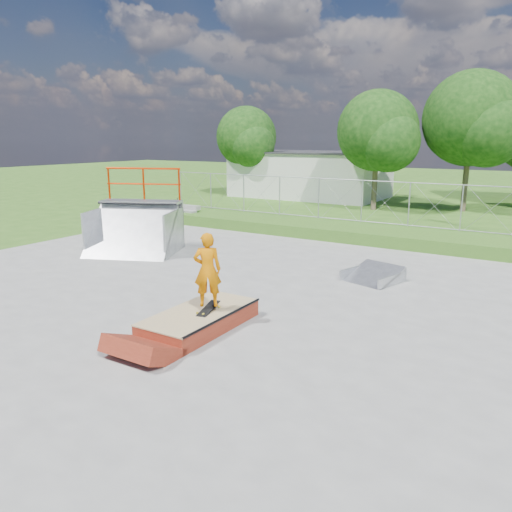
{
  "coord_description": "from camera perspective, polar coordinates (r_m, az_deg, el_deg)",
  "views": [
    {
      "loc": [
        7.35,
        -9.83,
        4.03
      ],
      "look_at": [
        0.84,
        0.64,
        1.1
      ],
      "focal_mm": 35.0,
      "sensor_mm": 36.0,
      "label": 1
    }
  ],
  "objects": [
    {
      "name": "ground",
      "position": [
        12.92,
        -4.67,
        -4.85
      ],
      "size": [
        120.0,
        120.0,
        0.0
      ],
      "primitive_type": "plane",
      "color": "#34611B",
      "rests_on": "ground"
    },
    {
      "name": "concrete_pad",
      "position": [
        12.91,
        -4.68,
        -4.77
      ],
      "size": [
        20.0,
        16.0,
        0.04
      ],
      "primitive_type": "cube",
      "color": "gray",
      "rests_on": "ground"
    },
    {
      "name": "grass_berm",
      "position": [
        21.02,
        10.9,
        2.77
      ],
      "size": [
        24.0,
        3.0,
        0.5
      ],
      "primitive_type": "cube",
      "color": "#34611B",
      "rests_on": "ground"
    },
    {
      "name": "grind_box",
      "position": [
        10.89,
        -6.43,
        -7.28
      ],
      "size": [
        1.33,
        2.74,
        0.41
      ],
      "rotation": [
        0.0,
        0.0,
        0.0
      ],
      "color": "maroon",
      "rests_on": "concrete_pad"
    },
    {
      "name": "quarter_pipe",
      "position": [
        18.09,
        -13.96,
        4.86
      ],
      "size": [
        3.69,
        3.45,
        2.95
      ],
      "primitive_type": null,
      "rotation": [
        0.0,
        0.0,
        0.4
      ],
      "color": "#93959A",
      "rests_on": "concrete_pad"
    },
    {
      "name": "flat_bank_ramp",
      "position": [
        14.66,
        13.16,
        -2.11
      ],
      "size": [
        1.66,
        1.73,
        0.41
      ],
      "primitive_type": null,
      "rotation": [
        0.0,
        0.0,
        -0.26
      ],
      "color": "#93959A",
      "rests_on": "concrete_pad"
    },
    {
      "name": "skateboard",
      "position": [
        10.8,
        -5.47,
        -6.04
      ],
      "size": [
        0.38,
        0.82,
        0.13
      ],
      "primitive_type": "cube",
      "rotation": [
        0.14,
        0.0,
        0.21
      ],
      "color": "black",
      "rests_on": "grind_box"
    },
    {
      "name": "skater",
      "position": [
        10.57,
        -5.57,
        -1.96
      ],
      "size": [
        0.69,
        0.65,
        1.59
      ],
      "primitive_type": "imported",
      "rotation": [
        0.0,
        0.0,
        3.77
      ],
      "color": "#D66F02",
      "rests_on": "grind_box"
    },
    {
      "name": "concrete_stairs",
      "position": [
        24.65,
        -8.59,
        4.75
      ],
      "size": [
        1.5,
        1.6,
        0.8
      ],
      "primitive_type": null,
      "color": "gray",
      "rests_on": "ground"
    },
    {
      "name": "chain_link_fence",
      "position": [
        21.78,
        11.99,
        6.14
      ],
      "size": [
        20.0,
        0.06,
        1.8
      ],
      "primitive_type": null,
      "color": "#9EA0A6",
      "rests_on": "grass_berm"
    },
    {
      "name": "utility_building_flat",
      "position": [
        35.43,
        6.2,
        9.19
      ],
      "size": [
        10.0,
        6.0,
        3.0
      ],
      "primitive_type": "cube",
      "color": "silver",
      "rests_on": "ground"
    },
    {
      "name": "tree_left_near",
      "position": [
        29.12,
        14.06,
        13.39
      ],
      "size": [
        4.76,
        4.48,
        6.65
      ],
      "color": "brown",
      "rests_on": "ground"
    },
    {
      "name": "tree_center",
      "position": [
        30.0,
        23.85,
        13.82
      ],
      "size": [
        5.44,
        5.12,
        7.6
      ],
      "color": "brown",
      "rests_on": "ground"
    },
    {
      "name": "tree_left_far",
      "position": [
        35.3,
        -0.93,
        13.21
      ],
      "size": [
        4.42,
        4.16,
        6.18
      ],
      "color": "brown",
      "rests_on": "ground"
    }
  ]
}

